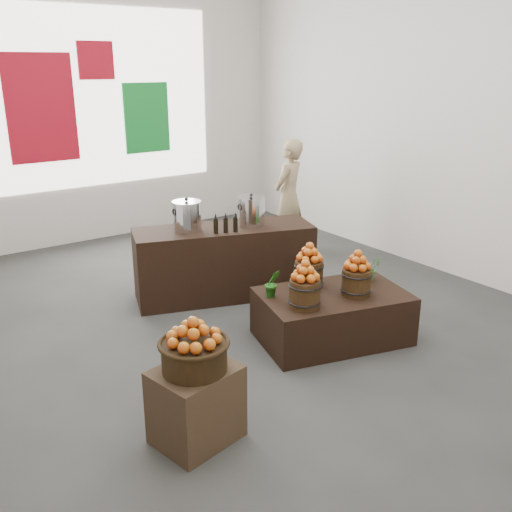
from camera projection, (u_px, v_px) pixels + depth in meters
ground at (225, 321)px, 5.76m from camera, size 7.00×7.00×0.00m
back_wall at (84, 99)px, 7.80m from camera, size 6.00×0.04×4.00m
back_opening at (106, 98)px, 7.95m from camera, size 3.20×0.02×2.40m
deco_red_left at (41, 109)px, 7.48m from camera, size 0.90×0.04×1.40m
deco_green_right at (147, 118)px, 8.37m from camera, size 0.70×0.04×1.00m
deco_red_upper at (96, 60)px, 7.72m from camera, size 0.50×0.04×0.50m
crate at (196, 405)px, 3.87m from camera, size 0.62×0.54×0.54m
wicker_basket at (194, 356)px, 3.75m from camera, size 0.43×0.43×0.20m
apples_in_basket at (193, 330)px, 3.69m from camera, size 0.34×0.34×0.18m
display_table at (332, 316)px, 5.32m from camera, size 1.51×1.15×0.46m
apple_bucket_front_left at (305, 294)px, 4.91m from camera, size 0.27×0.27×0.25m
apples_in_bucket_front_left at (305, 270)px, 4.84m from camera, size 0.20×0.20×0.18m
apple_bucket_front_right at (356, 282)px, 5.17m from camera, size 0.27×0.27×0.25m
apples_in_bucket_front_right at (358, 260)px, 5.10m from camera, size 0.20×0.20×0.18m
apple_bucket_rear at (309, 274)px, 5.38m from camera, size 0.27×0.27×0.25m
apples_in_bucket_rear at (310, 252)px, 5.31m from camera, size 0.20×0.20×0.18m
herb_garnish_right at (368, 268)px, 5.52m from camera, size 0.27×0.25×0.25m
herb_garnish_left at (272, 283)px, 5.13m from camera, size 0.17×0.15×0.26m
counter at (224, 262)px, 6.27m from camera, size 2.02×1.20×0.79m
stock_pot_left at (187, 217)px, 5.98m from camera, size 0.30×0.30×0.30m
stock_pot_center at (251, 212)px, 6.18m from camera, size 0.30×0.30×0.30m
oil_cruets at (228, 222)px, 5.93m from camera, size 0.22×0.12×0.22m
shopper at (288, 196)px, 7.66m from camera, size 0.66×0.56×1.53m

